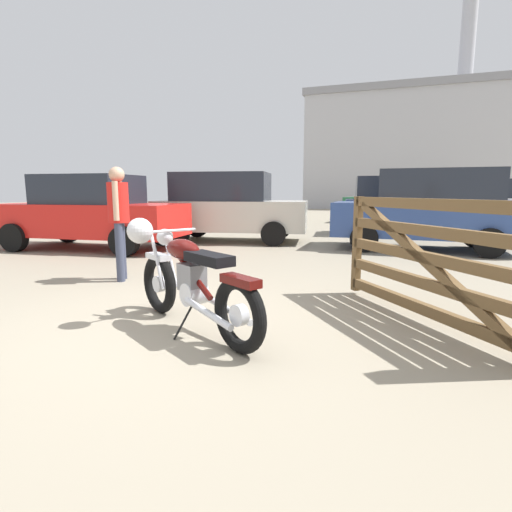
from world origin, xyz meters
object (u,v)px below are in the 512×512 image
Objects in this scene: timber_gate at (445,258)px; bystander at (119,212)px; vintage_motorcycle at (188,279)px; red_hatchback_near at (407,200)px; pale_sedan_back at (423,204)px; dark_sedan_left at (229,206)px; silver_sedan_mid at (91,212)px; white_estate_far at (428,209)px.

timber_gate is 1.25× the size of bystander.
timber_gate is at bearing -130.89° from vintage_motorcycle.
vintage_motorcycle is at bearing 84.80° from red_hatchback_near.
bystander is 9.30m from pale_sedan_back.
dark_sedan_left is (-4.70, 5.66, 0.21)m from timber_gate.
dark_sedan_left is 0.85× the size of pale_sedan_back.
vintage_motorcycle is at bearing -111.91° from pale_sedan_back.
pale_sedan_back is (0.14, 8.96, 0.24)m from timber_gate.
bystander is 0.38× the size of silver_sedan_mid.
pale_sedan_back is 3.24m from white_estate_far.
white_estate_far is at bearing -160.78° from bystander.
dark_sedan_left is at bearing 63.38° from red_hatchback_near.
bystander is at bearing 75.30° from red_hatchback_near.
dark_sedan_left is at bearing 1.19° from timber_gate.
dark_sedan_left is (-2.42, 6.42, 0.43)m from vintage_motorcycle.
bystander is at bearing -48.17° from silver_sedan_mid.
timber_gate reaches higher than vintage_motorcycle.
bystander is 13.36m from red_hatchback_near.
vintage_motorcycle is 6.93m from white_estate_far.
white_estate_far is (0.12, 5.72, 0.21)m from timber_gate.
pale_sedan_back is at bearing 31.81° from silver_sedan_mid.
white_estate_far is (4.41, 4.94, -0.10)m from bystander.
silver_sedan_mid is 9.18m from pale_sedan_back.
timber_gate is 0.42× the size of pale_sedan_back.
silver_sedan_mid is at bearing -71.09° from bystander.
red_hatchback_near is at bearing -136.60° from bystander.
red_hatchback_near is (2.02, 14.29, 0.45)m from vintage_motorcycle.
dark_sedan_left is at bearing 38.29° from silver_sedan_mid.
bystander reaches higher than timber_gate.
bystander reaches higher than vintage_motorcycle.
dark_sedan_left and white_estate_far have the same top height.
bystander is at bearing -7.15° from vintage_motorcycle.
white_estate_far reaches higher than silver_sedan_mid.
red_hatchback_near is at bearing 87.07° from pale_sedan_back.
red_hatchback_near is at bearing 49.52° from dark_sedan_left.
white_estate_far reaches higher than vintage_motorcycle.
white_estate_far reaches higher than bystander.
red_hatchback_near is 7.81m from white_estate_far.
silver_sedan_mid reaches higher than bystander.
silver_sedan_mid is 7.60m from white_estate_far.
vintage_motorcycle is at bearing -46.42° from silver_sedan_mid.
red_hatchback_near is (6.84, 10.21, 0.10)m from silver_sedan_mid.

